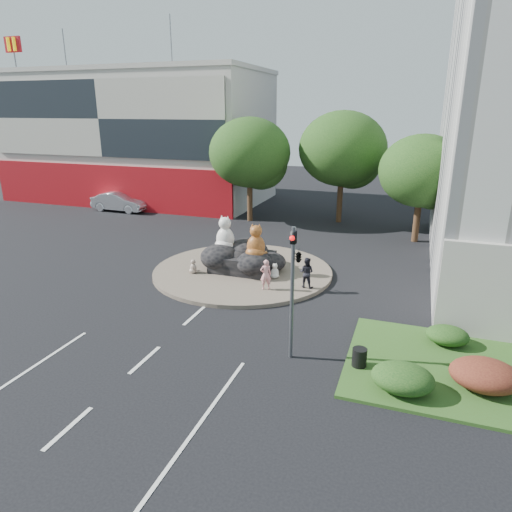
{
  "coord_description": "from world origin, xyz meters",
  "views": [
    {
      "loc": [
        8.81,
        -12.57,
        8.81
      ],
      "look_at": [
        1.76,
        7.29,
        2.0
      ],
      "focal_mm": 32.0,
      "sensor_mm": 36.0,
      "label": 1
    }
  ],
  "objects_px": {
    "cat_white": "(225,233)",
    "kitten_calico": "(193,266)",
    "parked_car": "(120,202)",
    "cat_tabby": "(256,241)",
    "pedestrian_pink": "(266,274)",
    "pedestrian_dark": "(306,272)",
    "litter_bin": "(359,357)",
    "kitten_white": "(275,270)"
  },
  "relations": [
    {
      "from": "pedestrian_pink",
      "to": "kitten_white",
      "type": "bearing_deg",
      "value": -117.41
    },
    {
      "from": "parked_car",
      "to": "litter_bin",
      "type": "height_order",
      "value": "parked_car"
    },
    {
      "from": "kitten_white",
      "to": "pedestrian_dark",
      "type": "bearing_deg",
      "value": -41.25
    },
    {
      "from": "kitten_white",
      "to": "pedestrian_dark",
      "type": "height_order",
      "value": "pedestrian_dark"
    },
    {
      "from": "kitten_calico",
      "to": "pedestrian_dark",
      "type": "xyz_separation_m",
      "value": [
        6.36,
        -0.01,
        0.39
      ]
    },
    {
      "from": "pedestrian_pink",
      "to": "pedestrian_dark",
      "type": "xyz_separation_m",
      "value": [
        1.85,
        0.93,
        0.01
      ]
    },
    {
      "from": "pedestrian_dark",
      "to": "pedestrian_pink",
      "type": "bearing_deg",
      "value": 32.71
    },
    {
      "from": "kitten_white",
      "to": "litter_bin",
      "type": "distance_m",
      "value": 9.04
    },
    {
      "from": "kitten_calico",
      "to": "kitten_white",
      "type": "distance_m",
      "value": 4.52
    },
    {
      "from": "litter_bin",
      "to": "kitten_calico",
      "type": "bearing_deg",
      "value": 146.54
    },
    {
      "from": "kitten_calico",
      "to": "kitten_white",
      "type": "bearing_deg",
      "value": 50.67
    },
    {
      "from": "cat_white",
      "to": "parked_car",
      "type": "relative_size",
      "value": 0.4
    },
    {
      "from": "cat_white",
      "to": "litter_bin",
      "type": "bearing_deg",
      "value": -31.61
    },
    {
      "from": "cat_tabby",
      "to": "pedestrian_pink",
      "type": "distance_m",
      "value": 2.58
    },
    {
      "from": "kitten_white",
      "to": "parked_car",
      "type": "relative_size",
      "value": 0.16
    },
    {
      "from": "cat_tabby",
      "to": "kitten_white",
      "type": "height_order",
      "value": "cat_tabby"
    },
    {
      "from": "litter_bin",
      "to": "parked_car",
      "type": "bearing_deg",
      "value": 140.73
    },
    {
      "from": "cat_tabby",
      "to": "kitten_white",
      "type": "xyz_separation_m",
      "value": [
        1.18,
        -0.32,
        -1.44
      ]
    },
    {
      "from": "pedestrian_pink",
      "to": "parked_car",
      "type": "relative_size",
      "value": 0.3
    },
    {
      "from": "pedestrian_pink",
      "to": "pedestrian_dark",
      "type": "distance_m",
      "value": 2.06
    },
    {
      "from": "kitten_white",
      "to": "pedestrian_dark",
      "type": "distance_m",
      "value": 2.07
    },
    {
      "from": "kitten_white",
      "to": "parked_car",
      "type": "bearing_deg",
      "value": 126.75
    },
    {
      "from": "pedestrian_pink",
      "to": "litter_bin",
      "type": "bearing_deg",
      "value": 104.74
    },
    {
      "from": "kitten_white",
      "to": "pedestrian_dark",
      "type": "xyz_separation_m",
      "value": [
        1.89,
        -0.75,
        0.37
      ]
    },
    {
      "from": "cat_tabby",
      "to": "parked_car",
      "type": "bearing_deg",
      "value": 137.41
    },
    {
      "from": "kitten_white",
      "to": "litter_bin",
      "type": "height_order",
      "value": "kitten_white"
    },
    {
      "from": "cat_white",
      "to": "kitten_white",
      "type": "relative_size",
      "value": 2.44
    },
    {
      "from": "kitten_white",
      "to": "cat_white",
      "type": "bearing_deg",
      "value": 143.51
    },
    {
      "from": "kitten_white",
      "to": "parked_car",
      "type": "distance_m",
      "value": 22.12
    },
    {
      "from": "cat_white",
      "to": "pedestrian_dark",
      "type": "relative_size",
      "value": 1.31
    },
    {
      "from": "cat_tabby",
      "to": "litter_bin",
      "type": "distance_m",
      "value": 10.15
    },
    {
      "from": "kitten_white",
      "to": "pedestrian_pink",
      "type": "bearing_deg",
      "value": -108.06
    },
    {
      "from": "parked_car",
      "to": "kitten_calico",
      "type": "bearing_deg",
      "value": -131.92
    },
    {
      "from": "kitten_calico",
      "to": "pedestrian_dark",
      "type": "height_order",
      "value": "pedestrian_dark"
    },
    {
      "from": "pedestrian_dark",
      "to": "parked_car",
      "type": "distance_m",
      "value": 24.11
    },
    {
      "from": "cat_white",
      "to": "kitten_calico",
      "type": "relative_size",
      "value": 2.56
    },
    {
      "from": "cat_white",
      "to": "cat_tabby",
      "type": "height_order",
      "value": "cat_white"
    },
    {
      "from": "parked_car",
      "to": "litter_bin",
      "type": "bearing_deg",
      "value": -128.32
    },
    {
      "from": "cat_white",
      "to": "kitten_calico",
      "type": "xyz_separation_m",
      "value": [
        -1.2,
        -1.72,
        -1.53
      ]
    },
    {
      "from": "pedestrian_dark",
      "to": "kitten_calico",
      "type": "bearing_deg",
      "value": 6.0
    },
    {
      "from": "cat_white",
      "to": "parked_car",
      "type": "distance_m",
      "value": 18.92
    },
    {
      "from": "pedestrian_dark",
      "to": "litter_bin",
      "type": "xyz_separation_m",
      "value": [
        3.5,
        -6.5,
        -0.53
      ]
    }
  ]
}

